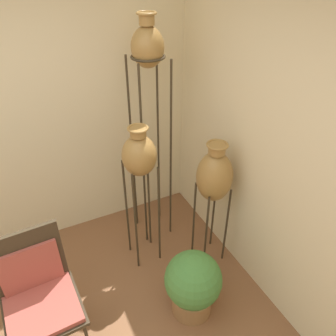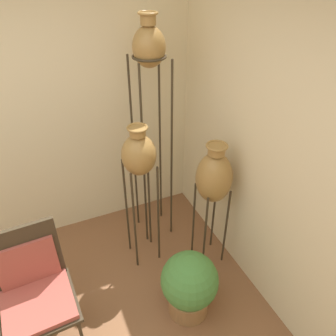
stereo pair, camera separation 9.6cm
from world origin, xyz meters
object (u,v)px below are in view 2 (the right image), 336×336
at_px(vase_stand_medium, 139,157).
at_px(potted_plant, 189,285).
at_px(vase_stand_tall, 149,59).
at_px(vase_stand_short, 214,178).
at_px(chair, 34,287).

relative_size(vase_stand_medium, potted_plant, 2.31).
bearing_deg(vase_stand_tall, potted_plant, -96.23).
height_order(vase_stand_short, potted_plant, vase_stand_short).
height_order(vase_stand_medium, potted_plant, vase_stand_medium).
bearing_deg(chair, vase_stand_short, 4.87).
distance_m(vase_stand_short, potted_plant, 0.90).
distance_m(vase_stand_medium, vase_stand_short, 0.66).
bearing_deg(vase_stand_tall, vase_stand_medium, -127.39).
distance_m(vase_stand_medium, potted_plant, 1.12).
bearing_deg(vase_stand_short, chair, -172.38).
height_order(vase_stand_tall, potted_plant, vase_stand_tall).
height_order(vase_stand_short, chair, vase_stand_short).
height_order(vase_stand_tall, vase_stand_medium, vase_stand_tall).
xyz_separation_m(vase_stand_short, potted_plant, (-0.44, -0.45, -0.64)).
distance_m(chair, potted_plant, 1.18).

